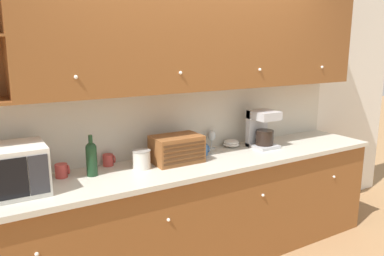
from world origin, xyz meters
TOP-DOWN VIEW (x-y plane):
  - ground_plane at (0.00, 0.00)m, footprint 24.00×24.00m
  - wall_back at (0.00, 0.03)m, footprint 5.95×0.06m
  - counter_unit at (-0.00, -0.32)m, footprint 3.57×0.66m
  - backsplash_panel at (0.00, -0.01)m, footprint 3.55×0.01m
  - upper_cabinets at (0.17, -0.17)m, footprint 3.55×0.37m
  - microwave at (-1.45, -0.31)m, footprint 0.52×0.38m
  - mug_patterned_third at (-1.06, -0.16)m, footprint 0.10×0.09m
  - wine_bottle at (-0.86, -0.23)m, footprint 0.08×0.08m
  - mug_blue_second at (-0.68, -0.07)m, footprint 0.10×0.08m
  - storage_canister at (-0.48, -0.27)m, footprint 0.14×0.14m
  - bread_box at (-0.17, -0.26)m, footprint 0.40×0.27m
  - mug at (0.13, -0.20)m, footprint 0.10×0.08m
  - wine_glass at (0.31, -0.07)m, footprint 0.07×0.07m
  - bowl_stack_on_counter at (0.50, -0.10)m, footprint 0.15×0.15m
  - coffee_maker at (0.74, -0.25)m, footprint 0.22×0.25m

SIDE VIEW (x-z plane):
  - ground_plane at x=0.00m, z-range 0.00..0.00m
  - counter_unit at x=0.00m, z-range 0.00..0.93m
  - bowl_stack_on_counter at x=0.50m, z-range 0.93..1.00m
  - mug_blue_second at x=-0.68m, z-range 0.93..1.02m
  - mug at x=0.13m, z-range 0.93..1.02m
  - mug_patterned_third at x=-1.06m, z-range 0.93..1.03m
  - storage_canister at x=-0.48m, z-range 0.93..1.07m
  - bread_box at x=-0.17m, z-range 0.93..1.15m
  - wine_glass at x=0.31m, z-range 0.96..1.13m
  - wine_bottle at x=-0.86m, z-range 0.91..1.22m
  - microwave at x=-1.45m, z-range 0.93..1.24m
  - coffee_maker at x=0.74m, z-range 0.93..1.27m
  - backsplash_panel at x=0.00m, z-range 0.93..1.50m
  - wall_back at x=0.00m, z-range 0.00..2.60m
  - upper_cabinets at x=0.17m, z-range 1.50..2.37m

